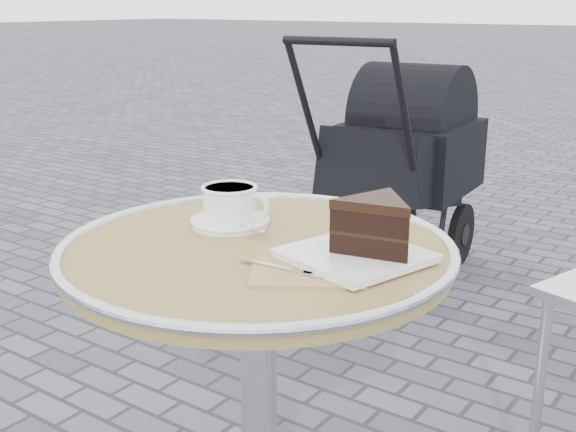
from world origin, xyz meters
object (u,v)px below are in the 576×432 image
Objects in this scene: cappuccino_set at (231,208)px; cake_plate_set at (369,232)px; cafe_table at (258,329)px; baby_stroller at (401,168)px.

cappuccino_set is 0.54× the size of cake_plate_set.
cappuccino_set reaches higher than cafe_table.
cafe_table is 0.71× the size of baby_stroller.
baby_stroller is (-0.80, 1.73, -0.31)m from cake_plate_set.
cappuccino_set is 0.32m from cake_plate_set.
cappuccino_set is at bearing -168.13° from cake_plate_set.
cake_plate_set is at bearing 13.14° from cafe_table.
cake_plate_set reaches higher than cappuccino_set.
cake_plate_set is 1.94m from baby_stroller.
cake_plate_set reaches higher than cafe_table.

